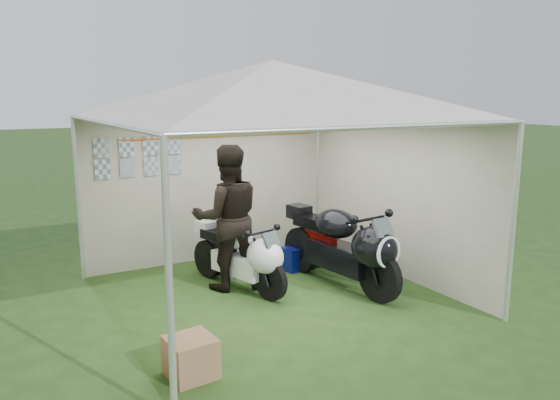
# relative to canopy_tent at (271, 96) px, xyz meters

# --- Properties ---
(ground) EXTENTS (80.00, 80.00, 0.00)m
(ground) POSITION_rel_canopy_tent_xyz_m (0.00, -0.03, -2.58)
(ground) COLOR #253F19
(ground) RESTS_ON ground
(canopy_tent) EXTENTS (5.66, 5.66, 3.00)m
(canopy_tent) POSITION_rel_canopy_tent_xyz_m (0.00, 0.00, 0.00)
(canopy_tent) COLOR silver
(canopy_tent) RESTS_ON ground
(motorcycle_white) EXTENTS (0.72, 1.79, 0.90)m
(motorcycle_white) POSITION_rel_canopy_tent_xyz_m (-0.22, 0.41, -2.07)
(motorcycle_white) COLOR black
(motorcycle_white) RESTS_ON ground
(motorcycle_black) EXTENTS (0.66, 2.22, 1.09)m
(motorcycle_black) POSITION_rel_canopy_tent_xyz_m (1.02, -0.20, -1.97)
(motorcycle_black) COLOR black
(motorcycle_black) RESTS_ON ground
(paddock_stand) EXTENTS (0.50, 0.34, 0.35)m
(paddock_stand) POSITION_rel_canopy_tent_xyz_m (0.89, 0.80, -2.40)
(paddock_stand) COLOR #1120AF
(paddock_stand) RESTS_ON ground
(person_dark_jacket) EXTENTS (1.10, 0.94, 1.95)m
(person_dark_jacket) POSITION_rel_canopy_tent_xyz_m (-0.35, 0.58, -1.60)
(person_dark_jacket) COLOR black
(person_dark_jacket) RESTS_ON ground
(person_blue_jacket) EXTENTS (0.62, 0.73, 1.69)m
(person_blue_jacket) POSITION_rel_canopy_tent_xyz_m (-0.13, 1.00, -1.73)
(person_blue_jacket) COLOR #535777
(person_blue_jacket) RESTS_ON ground
(equipment_box) EXTENTS (0.65, 0.58, 0.54)m
(equipment_box) POSITION_rel_canopy_tent_xyz_m (1.32, 0.87, -2.31)
(equipment_box) COLOR black
(equipment_box) RESTS_ON ground
(crate_0) EXTENTS (0.44, 0.36, 0.27)m
(crate_0) POSITION_rel_canopy_tent_xyz_m (-1.63, -1.42, -2.44)
(crate_0) COLOR #B1B5BB
(crate_0) RESTS_ON ground
(crate_1) EXTENTS (0.45, 0.45, 0.38)m
(crate_1) POSITION_rel_canopy_tent_xyz_m (-1.63, -1.44, -2.39)
(crate_1) COLOR olive
(crate_1) RESTS_ON ground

